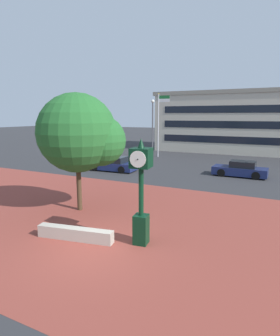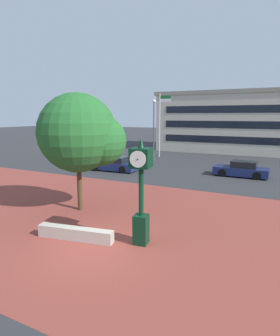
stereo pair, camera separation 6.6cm
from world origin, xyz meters
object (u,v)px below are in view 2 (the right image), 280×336
at_px(street_clock, 141,189).
at_px(car_street_near, 114,164).
at_px(car_street_mid, 242,170).
at_px(plaza_tree, 83,135).
at_px(flagpole_primary, 161,121).
at_px(street_lamp_post, 154,124).
at_px(civic_building, 274,122).

bearing_deg(street_clock, car_street_near, 118.22).
distance_m(car_street_near, car_street_mid, 10.96).
relative_size(plaza_tree, flagpole_primary, 0.81).
bearing_deg(flagpole_primary, car_street_mid, -35.54).
distance_m(car_street_mid, flagpole_primary, 13.19).
bearing_deg(street_lamp_post, civic_building, 49.50).
height_order(street_clock, car_street_mid, street_clock).
relative_size(plaza_tree, car_street_mid, 1.41).
height_order(street_clock, street_lamp_post, street_lamp_post).
height_order(flagpole_primary, street_lamp_post, flagpole_primary).
relative_size(car_street_mid, flagpole_primary, 0.58).
xyz_separation_m(street_clock, civic_building, (3.32, 33.16, 1.87)).
distance_m(flagpole_primary, civic_building, 16.14).
xyz_separation_m(car_street_mid, street_lamp_post, (-10.01, 4.78, 3.48)).
distance_m(plaza_tree, flagpole_primary, 20.27).
xyz_separation_m(car_street_near, street_lamp_post, (0.65, 7.30, 3.48)).
xyz_separation_m(civic_building, street_lamp_post, (-11.56, -13.54, -0.01)).
bearing_deg(civic_building, plaza_tree, -104.23).
relative_size(car_street_mid, street_lamp_post, 0.65).
height_order(civic_building, street_lamp_post, civic_building).
bearing_deg(car_street_near, car_street_mid, -80.08).
xyz_separation_m(plaza_tree, civic_building, (7.82, 30.82, 0.09)).
relative_size(car_street_near, street_lamp_post, 0.67).
height_order(car_street_near, flagpole_primary, flagpole_primary).
xyz_separation_m(street_clock, car_street_mid, (1.77, 14.85, -1.61)).
height_order(street_clock, plaza_tree, plaza_tree).
bearing_deg(street_lamp_post, flagpole_primary, 96.24).
bearing_deg(civic_building, car_street_mid, -94.84).
distance_m(plaza_tree, street_lamp_post, 17.69).
distance_m(car_street_mid, civic_building, 18.71).
distance_m(civic_building, street_lamp_post, 17.80).
xyz_separation_m(car_street_near, civic_building, (12.22, 20.84, 3.48)).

